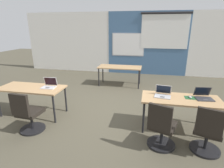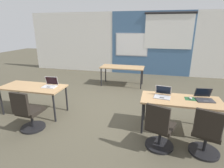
{
  "view_description": "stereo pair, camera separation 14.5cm",
  "coord_description": "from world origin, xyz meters",
  "px_view_note": "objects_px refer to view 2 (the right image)",
  "views": [
    {
      "loc": [
        1.04,
        -4.23,
        2.13
      ],
      "look_at": [
        0.23,
        -0.36,
        0.86
      ],
      "focal_mm": 28.41,
      "sensor_mm": 36.0,
      "label": 1
    },
    {
      "loc": [
        1.18,
        -4.2,
        2.13
      ],
      "look_at": [
        0.23,
        -0.36,
        0.86
      ],
      "focal_mm": 28.41,
      "sensor_mm": 36.0,
      "label": 2
    }
  ],
  "objects_px": {
    "desk_near_right": "(181,102)",
    "chair_near_right_inner": "(159,130)",
    "desk_far_center": "(122,68)",
    "mouse_near_right_end": "(191,98)",
    "chair_near_right_end": "(206,136)",
    "chair_near_left_inner": "(29,114)",
    "laptop_near_right_inner": "(163,95)",
    "laptop_near_right_end": "(204,98)",
    "laptop_near_left_inner": "(50,85)",
    "desk_near_left": "(33,89)"
  },
  "relations": [
    {
      "from": "mouse_near_right_end",
      "to": "chair_near_right_end",
      "type": "height_order",
      "value": "chair_near_right_end"
    },
    {
      "from": "desk_far_center",
      "to": "chair_near_right_end",
      "type": "bearing_deg",
      "value": -58.99
    },
    {
      "from": "desk_near_right",
      "to": "chair_near_left_inner",
      "type": "relative_size",
      "value": 1.74
    },
    {
      "from": "desk_near_left",
      "to": "laptop_near_left_inner",
      "type": "height_order",
      "value": "laptop_near_left_inner"
    },
    {
      "from": "desk_near_left",
      "to": "laptop_near_left_inner",
      "type": "relative_size",
      "value": 4.61
    },
    {
      "from": "laptop_near_right_inner",
      "to": "laptop_near_right_end",
      "type": "relative_size",
      "value": 1.0
    },
    {
      "from": "desk_near_right",
      "to": "desk_far_center",
      "type": "distance_m",
      "value": 3.3
    },
    {
      "from": "laptop_near_right_inner",
      "to": "chair_near_right_end",
      "type": "distance_m",
      "value": 1.13
    },
    {
      "from": "desk_near_right",
      "to": "mouse_near_right_end",
      "type": "height_order",
      "value": "mouse_near_right_end"
    },
    {
      "from": "desk_near_left",
      "to": "chair_near_right_end",
      "type": "distance_m",
      "value": 3.94
    },
    {
      "from": "desk_far_center",
      "to": "mouse_near_right_end",
      "type": "height_order",
      "value": "mouse_near_right_end"
    },
    {
      "from": "desk_far_center",
      "to": "laptop_near_right_end",
      "type": "distance_m",
      "value": 3.49
    },
    {
      "from": "laptop_near_right_inner",
      "to": "laptop_near_right_end",
      "type": "distance_m",
      "value": 0.82
    },
    {
      "from": "desk_far_center",
      "to": "chair_near_right_inner",
      "type": "xyz_separation_m",
      "value": [
        1.34,
        -3.52,
        -0.28
      ]
    },
    {
      "from": "desk_far_center",
      "to": "laptop_near_left_inner",
      "type": "bearing_deg",
      "value": -115.92
    },
    {
      "from": "chair_near_right_end",
      "to": "mouse_near_right_end",
      "type": "bearing_deg",
      "value": -58.15
    },
    {
      "from": "desk_near_right",
      "to": "chair_near_right_end",
      "type": "height_order",
      "value": "chair_near_right_end"
    },
    {
      "from": "chair_near_right_inner",
      "to": "mouse_near_right_end",
      "type": "distance_m",
      "value": 1.06
    },
    {
      "from": "chair_near_left_inner",
      "to": "mouse_near_right_end",
      "type": "bearing_deg",
      "value": -162.34
    },
    {
      "from": "desk_near_right",
      "to": "laptop_near_right_end",
      "type": "distance_m",
      "value": 0.48
    },
    {
      "from": "laptop_near_left_inner",
      "to": "chair_near_left_inner",
      "type": "relative_size",
      "value": 0.38
    },
    {
      "from": "desk_near_right",
      "to": "chair_near_right_inner",
      "type": "bearing_deg",
      "value": -119.62
    },
    {
      "from": "desk_near_right",
      "to": "laptop_near_right_end",
      "type": "relative_size",
      "value": 4.35
    },
    {
      "from": "desk_near_right",
      "to": "mouse_near_right_end",
      "type": "relative_size",
      "value": 14.97
    },
    {
      "from": "desk_near_right",
      "to": "chair_near_right_inner",
      "type": "height_order",
      "value": "chair_near_right_inner"
    },
    {
      "from": "chair_near_right_inner",
      "to": "desk_near_left",
      "type": "bearing_deg",
      "value": 6.45
    },
    {
      "from": "laptop_near_left_inner",
      "to": "laptop_near_right_end",
      "type": "height_order",
      "value": "laptop_near_left_inner"
    },
    {
      "from": "desk_near_left",
      "to": "laptop_near_left_inner",
      "type": "xyz_separation_m",
      "value": [
        0.44,
        0.1,
        0.11
      ]
    },
    {
      "from": "chair_near_left_inner",
      "to": "laptop_near_right_end",
      "type": "relative_size",
      "value": 2.5
    },
    {
      "from": "desk_far_center",
      "to": "laptop_near_right_inner",
      "type": "xyz_separation_m",
      "value": [
        1.38,
        -2.74,
        0.11
      ]
    },
    {
      "from": "desk_near_left",
      "to": "chair_near_left_inner",
      "type": "xyz_separation_m",
      "value": [
        0.41,
        -0.75,
        -0.28
      ]
    },
    {
      "from": "laptop_near_left_inner",
      "to": "mouse_near_right_end",
      "type": "xyz_separation_m",
      "value": [
        3.26,
        -0.03,
        -0.03
      ]
    },
    {
      "from": "desk_far_center",
      "to": "laptop_near_right_end",
      "type": "bearing_deg",
      "value": -50.86
    },
    {
      "from": "laptop_near_right_inner",
      "to": "chair_near_left_inner",
      "type": "xyz_separation_m",
      "value": [
        -2.72,
        -0.81,
        -0.39
      ]
    },
    {
      "from": "desk_near_left",
      "to": "mouse_near_right_end",
      "type": "relative_size",
      "value": 14.97
    },
    {
      "from": "chair_near_left_inner",
      "to": "laptop_near_right_end",
      "type": "distance_m",
      "value": 3.66
    },
    {
      "from": "chair_near_right_inner",
      "to": "mouse_near_right_end",
      "type": "bearing_deg",
      "value": -107.79
    },
    {
      "from": "desk_near_left",
      "to": "mouse_near_right_end",
      "type": "height_order",
      "value": "mouse_near_right_end"
    },
    {
      "from": "laptop_near_left_inner",
      "to": "mouse_near_right_end",
      "type": "height_order",
      "value": "laptop_near_left_inner"
    },
    {
      "from": "desk_near_left",
      "to": "desk_far_center",
      "type": "bearing_deg",
      "value": 57.99
    },
    {
      "from": "desk_near_right",
      "to": "laptop_near_right_inner",
      "type": "height_order",
      "value": "laptop_near_right_inner"
    },
    {
      "from": "desk_near_right",
      "to": "mouse_near_right_end",
      "type": "xyz_separation_m",
      "value": [
        0.19,
        0.07,
        0.08
      ]
    },
    {
      "from": "chair_near_right_inner",
      "to": "chair_near_left_inner",
      "type": "bearing_deg",
      "value": 20.24
    },
    {
      "from": "chair_near_right_inner",
      "to": "chair_near_right_end",
      "type": "relative_size",
      "value": 1.0
    },
    {
      "from": "laptop_near_right_inner",
      "to": "mouse_near_right_end",
      "type": "relative_size",
      "value": 3.45
    },
    {
      "from": "chair_near_right_inner",
      "to": "mouse_near_right_end",
      "type": "relative_size",
      "value": 8.61
    },
    {
      "from": "chair_near_left_inner",
      "to": "desk_near_right",
      "type": "bearing_deg",
      "value": -162.7
    },
    {
      "from": "laptop_near_right_inner",
      "to": "chair_near_left_inner",
      "type": "relative_size",
      "value": 0.4
    },
    {
      "from": "desk_near_right",
      "to": "desk_far_center",
      "type": "xyz_separation_m",
      "value": [
        -1.75,
        2.8,
        0.0
      ]
    },
    {
      "from": "laptop_near_right_inner",
      "to": "chair_near_right_end",
      "type": "relative_size",
      "value": 0.4
    }
  ]
}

